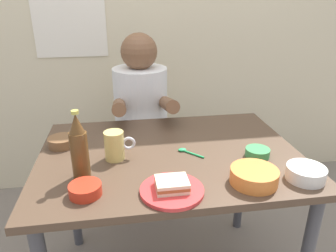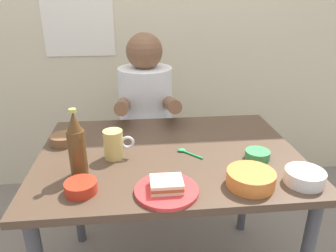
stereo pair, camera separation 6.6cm
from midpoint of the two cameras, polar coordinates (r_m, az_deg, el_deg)
The scene contains 14 objects.
wall_back at distance 2.25m, azimuth -1.92°, elevation 20.98°, with size 4.40×0.09×2.60m.
dining_table at distance 1.41m, azimuth 1.57°, elevation -8.10°, with size 1.10×0.80×0.74m.
stool at distance 2.09m, azimuth -2.81°, elevation -6.44°, with size 0.34×0.34×0.45m.
person_seated at distance 1.91m, azimuth -3.03°, elevation 4.36°, with size 0.33×0.56×0.72m.
plate_orange at distance 1.10m, azimuth 1.50°, elevation -11.57°, with size 0.22×0.22×0.01m, color red.
sandwich at distance 1.09m, azimuth 1.51°, elevation -10.47°, with size 0.11×0.09×0.04m.
beer_mug at distance 1.30m, azimuth -8.26°, elevation -3.28°, with size 0.13×0.08×0.12m.
beer_bottle at distance 1.18m, azimuth -14.57°, elevation -3.58°, with size 0.06×0.06×0.26m.
dip_bowl_green at distance 1.36m, azimuth 17.17°, elevation -4.91°, with size 0.10×0.10×0.03m.
condiment_bowl_brown at distance 1.49m, azimuth -17.05°, elevation -2.25°, with size 0.12×0.12×0.04m.
sauce_bowl_chili at distance 1.12m, azimuth -13.79°, elevation -10.59°, with size 0.11×0.11×0.04m.
rice_bowl_white at distance 1.25m, azimuth 24.82°, elevation -8.25°, with size 0.14×0.14×0.05m.
soup_bowl_orange at distance 1.17m, azimuth 16.28°, elevation -8.97°, with size 0.17×0.17×0.05m.
spoon at distance 1.35m, azimuth 4.62°, elevation -4.67°, with size 0.10×0.09×0.01m.
Camera 2 is at (-0.13, -1.20, 1.36)m, focal length 33.84 mm.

